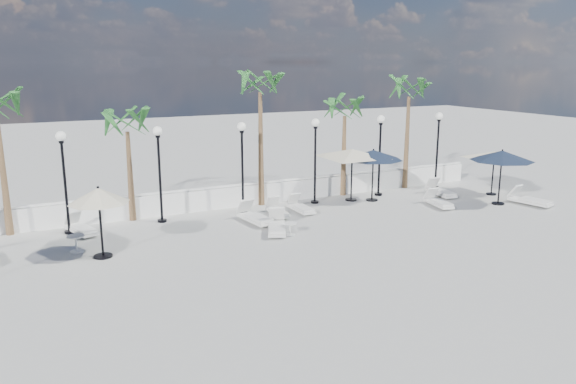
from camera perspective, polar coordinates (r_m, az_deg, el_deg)
name	(u,v)px	position (r m, az deg, el deg)	size (l,w,h in m)	color
ground	(317,258)	(18.52, 2.96, -6.72)	(100.00, 100.00, 0.00)	#ADADA7
balustrade	(235,196)	(24.93, -5.44, -0.44)	(26.00, 0.30, 1.01)	white
lamppost_1	(64,168)	(22.08, -21.83, 2.28)	(0.36, 0.36, 3.84)	black
lamppost_2	(159,161)	(22.59, -12.97, 3.11)	(0.36, 0.36, 3.84)	black
lamppost_3	(242,154)	(23.62, -4.68, 3.83)	(0.36, 0.36, 3.84)	black
lamppost_4	(315,149)	(25.10, 2.79, 4.40)	(0.36, 0.36, 3.84)	black
lamppost_5	(380,144)	(26.95, 9.33, 4.84)	(0.36, 0.36, 3.84)	black
lamppost_6	(438,140)	(29.11, 14.98, 5.17)	(0.36, 0.36, 3.84)	black
palm_1	(127,128)	(22.99, -16.04, 6.29)	(2.60, 2.60, 4.70)	brown
palm_2	(260,89)	(24.54, -2.85, 10.36)	(2.60, 2.60, 6.10)	brown
palm_3	(345,113)	(26.62, 5.79, 8.01)	(2.60, 2.60, 4.90)	brown
palm_4	(409,94)	(28.69, 12.20, 9.70)	(2.60, 2.60, 5.70)	brown
lounger_1	(81,228)	(22.33, -20.29, -3.46)	(1.08, 1.90, 0.68)	silver
lounger_2	(255,217)	(22.42, -3.38, -2.53)	(0.90, 2.05, 0.74)	silver
lounger_3	(301,207)	(23.99, 1.29, -1.55)	(0.56, 1.70, 0.63)	silver
lounger_4	(277,226)	(21.13, -1.14, -3.48)	(1.39, 2.06, 0.74)	silver
lounger_5	(277,211)	(23.40, -1.11, -1.92)	(0.81, 1.78, 0.64)	silver
lounger_6	(441,191)	(27.82, 15.25, 0.08)	(0.86, 1.95, 0.70)	silver
lounger_7	(439,202)	(25.75, 15.05, -0.97)	(0.88, 1.83, 0.66)	silver
lounger_8	(530,200)	(27.40, 23.36, -0.72)	(1.02, 2.01, 0.72)	silver
side_table_1	(76,242)	(20.28, -20.73, -4.78)	(0.59, 0.59, 0.57)	silver
side_table_2	(290,228)	(20.78, 0.23, -3.65)	(0.49, 0.49, 0.48)	silver
parasol_navy_mid	(373,155)	(25.89, 8.66, 3.73)	(2.71, 2.71, 2.43)	black
parasol_navy_right	(502,156)	(26.67, 20.92, 3.44)	(2.80, 2.80, 2.51)	black
parasol_cream_sq_a	(352,149)	(25.76, 6.55, 4.32)	(5.25, 5.25, 2.58)	black
parasol_cream_sq_b	(495,152)	(28.55, 20.26, 3.87)	(4.54, 4.54, 2.28)	black
parasol_cream_small	(99,197)	(19.02, -18.69, -0.44)	(1.95, 1.95, 2.40)	black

